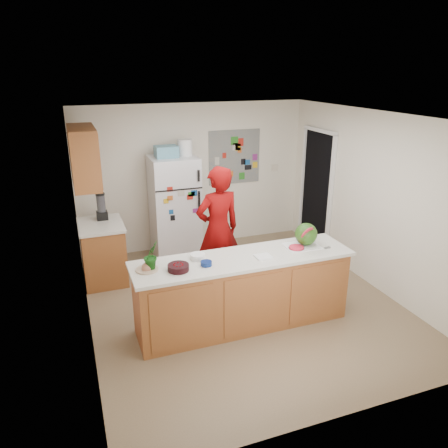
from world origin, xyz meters
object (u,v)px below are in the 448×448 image
object	(u,v)px
refrigerator	(175,208)
person	(218,230)
cherry_bowl	(178,268)
watermelon	(306,234)

from	to	relation	value
refrigerator	person	distance (m)	1.41
refrigerator	person	bearing A→B (deg)	-78.64
person	cherry_bowl	distance (m)	1.38
refrigerator	watermelon	xyz separation A→B (m)	(1.12, -2.32, 0.22)
person	cherry_bowl	world-z (taller)	person
refrigerator	watermelon	distance (m)	2.58
refrigerator	cherry_bowl	bearing A→B (deg)	-102.98
person	cherry_bowl	bearing A→B (deg)	43.76
person	cherry_bowl	xyz separation A→B (m)	(-0.85, -1.08, 0.05)
watermelon	cherry_bowl	distance (m)	1.70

